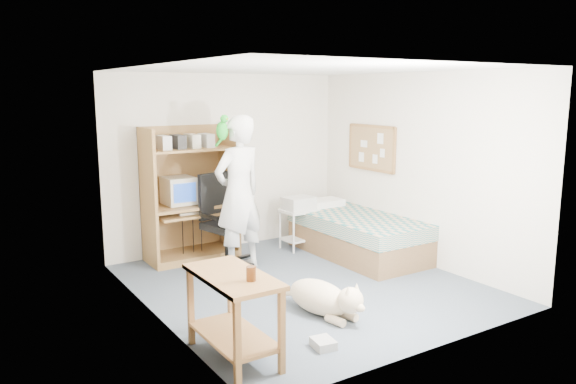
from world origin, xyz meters
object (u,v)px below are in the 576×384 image
object	(u,v)px
bed	(357,235)
office_chair	(224,233)
computer_hutch	(190,199)
printer_cart	(299,222)
side_desk	(233,303)
dog	(323,298)
person	(239,194)

from	to	relation	value
bed	office_chair	size ratio (longest dim) A/B	1.70
computer_hutch	office_chair	distance (m)	0.68
printer_cart	computer_hutch	bearing A→B (deg)	161.07
office_chair	printer_cart	bearing A→B (deg)	-9.63
office_chair	printer_cart	size ratio (longest dim) A/B	2.04
computer_hutch	office_chair	xyz separation A→B (m)	(0.26, -0.49, -0.40)
side_desk	dog	xyz separation A→B (m)	(1.20, 0.35, -0.31)
computer_hutch	office_chair	bearing A→B (deg)	-61.40
side_desk	printer_cart	xyz separation A→B (m)	(2.35, 2.53, -0.11)
bed	dog	size ratio (longest dim) A/B	1.80
bed	printer_cart	distance (m)	0.88
dog	person	bearing A→B (deg)	79.93
computer_hutch	side_desk	bearing A→B (deg)	-106.14
office_chair	bed	bearing A→B (deg)	-33.43
bed	side_desk	distance (m)	3.39
bed	office_chair	world-z (taller)	office_chair
bed	office_chair	bearing A→B (deg)	159.87
side_desk	office_chair	distance (m)	2.69
dog	bed	bearing A→B (deg)	30.96
person	office_chair	bearing A→B (deg)	-91.59
side_desk	office_chair	bearing A→B (deg)	65.55
computer_hutch	side_desk	world-z (taller)	computer_hutch
side_desk	printer_cart	size ratio (longest dim) A/B	1.72
bed	dog	bearing A→B (deg)	-138.32
computer_hutch	dog	xyz separation A→B (m)	(0.35, -2.59, -0.64)
computer_hutch	bed	distance (m)	2.35
bed	side_desk	world-z (taller)	side_desk
side_desk	bed	bearing A→B (deg)	32.50
side_desk	dog	distance (m)	1.29
office_chair	side_desk	bearing A→B (deg)	-127.75
bed	side_desk	xyz separation A→B (m)	(-2.85, -1.82, 0.21)
bed	dog	world-z (taller)	bed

